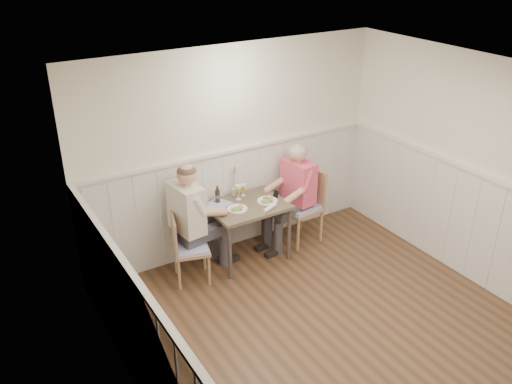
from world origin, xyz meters
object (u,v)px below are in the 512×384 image
chair_right (304,203)px  beer_bottle (218,195)px  chair_left (186,246)px  man_in_pink (295,202)px  grass_vase (233,182)px  diner_cream (191,229)px  dining_table (247,212)px

chair_right → beer_bottle: (-1.15, 0.22, 0.31)m
chair_left → man_in_pink: 1.59m
beer_bottle → chair_right: bearing=-11.0°
chair_right → grass_vase: (-0.89, 0.30, 0.40)m
diner_cream → beer_bottle: size_ratio=6.68×
man_in_pink → grass_vase: size_ratio=3.36×
dining_table → beer_bottle: 0.42m
dining_table → man_in_pink: size_ratio=0.67×
beer_bottle → grass_vase: 0.28m
chair_left → beer_bottle: 0.75m
dining_table → beer_bottle: (-0.28, 0.24, 0.20)m
grass_vase → chair_left: bearing=-156.0°
diner_cream → grass_vase: diner_cream is taller
chair_right → beer_bottle: 1.21m
beer_bottle → grass_vase: grass_vase is taller
dining_table → grass_vase: grass_vase is taller
dining_table → beer_bottle: bearing=140.1°
diner_cream → grass_vase: size_ratio=3.49×
chair_left → chair_right: bearing=2.4°
diner_cream → grass_vase: 0.82m
diner_cream → man_in_pink: bearing=-0.9°
dining_table → chair_right: size_ratio=0.95×
man_in_pink → chair_left: bearing=-176.8°
man_in_pink → beer_bottle: man_in_pink is taller
chair_left → diner_cream: size_ratio=0.59×
chair_right → grass_vase: grass_vase is taller
dining_table → beer_bottle: size_ratio=4.32×
man_in_pink → grass_vase: bearing=159.7°
chair_right → man_in_pink: man_in_pink is taller
man_in_pink → dining_table: bearing=-177.6°
chair_right → diner_cream: 1.60m
chair_right → chair_left: size_ratio=1.15×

